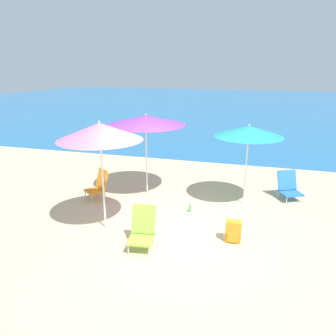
{
  "coord_description": "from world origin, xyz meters",
  "views": [
    {
      "loc": [
        1.55,
        -5.83,
        3.31
      ],
      "look_at": [
        -0.53,
        1.35,
        1.0
      ],
      "focal_mm": 35.0,
      "sensor_mm": 36.0,
      "label": 1
    }
  ],
  "objects_px": {
    "backpack_orange": "(233,231)",
    "water_bottle": "(190,209)",
    "beach_umbrella_teal": "(249,131)",
    "beach_umbrella_pink": "(100,132)",
    "beach_chair_blue": "(289,186)",
    "beach_umbrella_purple": "(146,120)",
    "beach_chair_lime": "(142,229)",
    "beach_chair_orange": "(99,185)"
  },
  "relations": [
    {
      "from": "backpack_orange",
      "to": "beach_umbrella_pink",
      "type": "bearing_deg",
      "value": -176.34
    },
    {
      "from": "beach_chair_lime",
      "to": "backpack_orange",
      "type": "xyz_separation_m",
      "value": [
        1.66,
        0.65,
        -0.14
      ]
    },
    {
      "from": "beach_chair_orange",
      "to": "beach_chair_blue",
      "type": "bearing_deg",
      "value": 51.84
    },
    {
      "from": "beach_chair_blue",
      "to": "beach_chair_lime",
      "type": "height_order",
      "value": "beach_chair_lime"
    },
    {
      "from": "beach_umbrella_purple",
      "to": "beach_chair_orange",
      "type": "bearing_deg",
      "value": -146.34
    },
    {
      "from": "beach_umbrella_teal",
      "to": "beach_umbrella_pink",
      "type": "xyz_separation_m",
      "value": [
        -2.77,
        -2.16,
        0.24
      ]
    },
    {
      "from": "beach_chair_lime",
      "to": "water_bottle",
      "type": "xyz_separation_m",
      "value": [
        0.55,
        1.75,
        -0.28
      ]
    },
    {
      "from": "beach_umbrella_teal",
      "to": "beach_chair_blue",
      "type": "xyz_separation_m",
      "value": [
        1.09,
        0.67,
        -1.52
      ]
    },
    {
      "from": "beach_umbrella_purple",
      "to": "beach_chair_orange",
      "type": "relative_size",
      "value": 2.8
    },
    {
      "from": "beach_chair_blue",
      "to": "water_bottle",
      "type": "height_order",
      "value": "beach_chair_blue"
    },
    {
      "from": "backpack_orange",
      "to": "water_bottle",
      "type": "height_order",
      "value": "backpack_orange"
    },
    {
      "from": "beach_umbrella_pink",
      "to": "backpack_orange",
      "type": "relative_size",
      "value": 5.28
    },
    {
      "from": "beach_umbrella_pink",
      "to": "beach_chair_blue",
      "type": "bearing_deg",
      "value": 36.27
    },
    {
      "from": "beach_chair_lime",
      "to": "beach_umbrella_purple",
      "type": "bearing_deg",
      "value": 100.12
    },
    {
      "from": "beach_chair_blue",
      "to": "beach_chair_lime",
      "type": "relative_size",
      "value": 0.96
    },
    {
      "from": "beach_umbrella_teal",
      "to": "backpack_orange",
      "type": "xyz_separation_m",
      "value": [
        -0.08,
        -1.99,
        -1.64
      ]
    },
    {
      "from": "beach_umbrella_teal",
      "to": "beach_chair_blue",
      "type": "height_order",
      "value": "beach_umbrella_teal"
    },
    {
      "from": "beach_umbrella_teal",
      "to": "backpack_orange",
      "type": "relative_size",
      "value": 4.64
    },
    {
      "from": "beach_umbrella_pink",
      "to": "beach_chair_orange",
      "type": "distance_m",
      "value": 2.41
    },
    {
      "from": "beach_umbrella_purple",
      "to": "beach_chair_orange",
      "type": "distance_m",
      "value": 2.07
    },
    {
      "from": "backpack_orange",
      "to": "water_bottle",
      "type": "bearing_deg",
      "value": 135.29
    },
    {
      "from": "beach_chair_blue",
      "to": "water_bottle",
      "type": "relative_size",
      "value": 3.6
    },
    {
      "from": "beach_chair_lime",
      "to": "water_bottle",
      "type": "distance_m",
      "value": 1.86
    },
    {
      "from": "backpack_orange",
      "to": "water_bottle",
      "type": "relative_size",
      "value": 2.1
    },
    {
      "from": "water_bottle",
      "to": "backpack_orange",
      "type": "bearing_deg",
      "value": -44.71
    },
    {
      "from": "backpack_orange",
      "to": "beach_umbrella_teal",
      "type": "bearing_deg",
      "value": 87.65
    },
    {
      "from": "beach_chair_orange",
      "to": "beach_umbrella_purple",
      "type": "bearing_deg",
      "value": 69.22
    },
    {
      "from": "beach_umbrella_pink",
      "to": "beach_chair_lime",
      "type": "height_order",
      "value": "beach_umbrella_pink"
    },
    {
      "from": "water_bottle",
      "to": "beach_umbrella_teal",
      "type": "bearing_deg",
      "value": 36.36
    },
    {
      "from": "beach_umbrella_teal",
      "to": "beach_umbrella_purple",
      "type": "bearing_deg",
      "value": 179.99
    },
    {
      "from": "beach_umbrella_teal",
      "to": "beach_umbrella_pink",
      "type": "distance_m",
      "value": 3.52
    },
    {
      "from": "beach_chair_blue",
      "to": "beach_umbrella_purple",
      "type": "bearing_deg",
      "value": 163.77
    },
    {
      "from": "beach_umbrella_teal",
      "to": "beach_chair_orange",
      "type": "bearing_deg",
      "value": -168.94
    },
    {
      "from": "beach_umbrella_pink",
      "to": "water_bottle",
      "type": "height_order",
      "value": "beach_umbrella_pink"
    },
    {
      "from": "beach_umbrella_purple",
      "to": "water_bottle",
      "type": "height_order",
      "value": "beach_umbrella_purple"
    },
    {
      "from": "beach_umbrella_purple",
      "to": "beach_chair_lime",
      "type": "distance_m",
      "value": 3.22
    },
    {
      "from": "water_bottle",
      "to": "beach_umbrella_purple",
      "type": "bearing_deg",
      "value": 147.65
    },
    {
      "from": "beach_umbrella_purple",
      "to": "beach_chair_blue",
      "type": "height_order",
      "value": "beach_umbrella_purple"
    },
    {
      "from": "beach_umbrella_pink",
      "to": "beach_chair_orange",
      "type": "bearing_deg",
      "value": 121.89
    },
    {
      "from": "beach_umbrella_teal",
      "to": "water_bottle",
      "type": "height_order",
      "value": "beach_umbrella_teal"
    },
    {
      "from": "beach_chair_blue",
      "to": "beach_chair_lime",
      "type": "bearing_deg",
      "value": -157.19
    },
    {
      "from": "beach_umbrella_purple",
      "to": "beach_chair_blue",
      "type": "distance_m",
      "value": 4.1
    }
  ]
}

